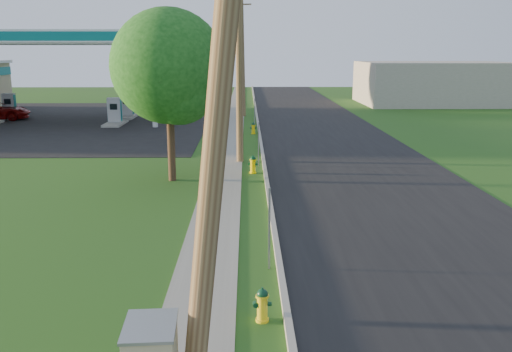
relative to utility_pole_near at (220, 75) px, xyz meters
The scene contains 21 objects.
road 13.04m from the utility_pole_near, 65.13° to the left, with size 8.00×120.00×0.02m, color black.
curb 12.02m from the utility_pole_near, 84.29° to the left, with size 0.15×120.00×0.15m, color gray.
sidewalk 12.01m from the utility_pole_near, 93.38° to the left, with size 1.50×120.00×0.03m, color gray.
forecourt 36.73m from the utility_pole_near, 115.02° to the left, with size 26.00×28.00×0.02m, color black.
utility_pole_near is the anchor object (origin of this frame).
utility_pole_mid 18.00m from the utility_pole_near, 90.00° to the left, with size 1.40×0.32×9.80m.
utility_pole_far 36.00m from the utility_pole_near, 90.00° to the left, with size 1.40×0.32×9.50m.
sign_post_near 6.50m from the utility_pole_near, 80.72° to the left, with size 0.05×0.04×2.00m, color gray.
sign_post_mid 17.44m from the utility_pole_near, 87.14° to the left, with size 0.05×0.04×2.00m, color gray.
sign_post_far 29.46m from the utility_pole_near, 88.33° to the left, with size 0.05×0.04×2.00m, color gray.
gas_canopy 35.63m from the utility_pole_near, 112.10° to the left, with size 18.18×9.18×6.40m.
fuel_pump_ne 32.51m from the utility_pole_near, 106.02° to the left, with size 1.20×3.20×1.90m.
fuel_pump_sw 39.52m from the utility_pole_near, 117.09° to the left, with size 1.20×3.20×1.90m.
fuel_pump_se 36.34m from the utility_pole_near, 104.27° to the left, with size 1.20×3.20×1.90m.
price_pylon 23.83m from the utility_pole_near, 99.42° to the left, with size 0.34×2.04×6.85m.
distant_building 49.70m from the utility_pole_near, 67.98° to the left, with size 14.00×10.00×4.00m, color gray.
tree_verge 14.48m from the utility_pole_near, 100.28° to the left, with size 4.44×4.44×6.73m.
tree_lot 43.19m from the utility_pole_near, 97.63° to the left, with size 4.45×4.45×6.75m.
hydrant_near 5.21m from the utility_pole_near, 76.78° to the left, with size 0.36×0.32×0.70m.
hydrant_mid 16.18m from the utility_pole_near, 87.86° to the left, with size 0.41×0.36×0.78m.
hydrant_far 27.01m from the utility_pole_near, 88.43° to the left, with size 0.38×0.34×0.75m.
Camera 1 is at (-0.27, -7.94, 5.11)m, focal length 38.00 mm.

